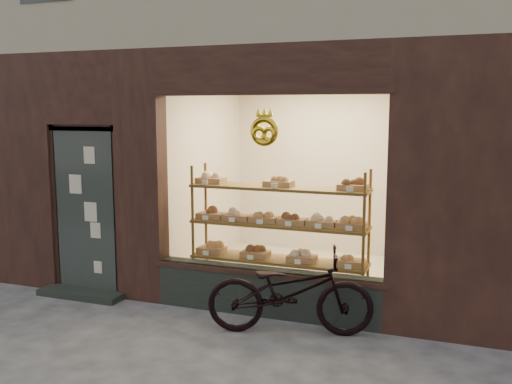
% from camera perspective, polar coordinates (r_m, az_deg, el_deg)
% --- Properties ---
extents(display_shelf, '(2.20, 0.45, 1.70)m').
position_cam_1_polar(display_shelf, '(7.00, 2.26, -4.42)').
color(display_shelf, brown).
rests_on(display_shelf, ground).
extents(bicycle, '(1.87, 1.04, 0.93)m').
position_cam_1_polar(bicycle, '(6.18, 3.40, -9.91)').
color(bicycle, black).
rests_on(bicycle, ground).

